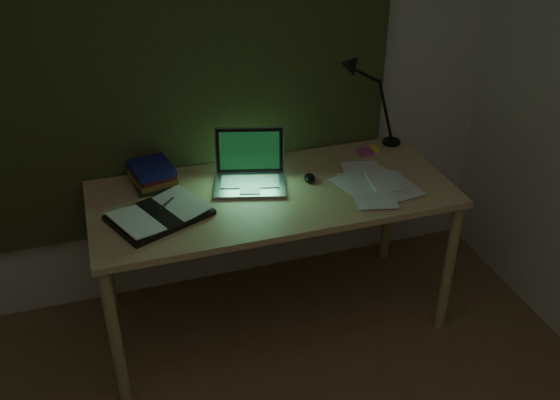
{
  "coord_description": "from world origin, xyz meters",
  "views": [
    {
      "loc": [
        -0.41,
        -0.97,
        2.32
      ],
      "look_at": [
        0.35,
        1.42,
        0.82
      ],
      "focal_mm": 40.0,
      "sensor_mm": 36.0,
      "label": 1
    }
  ],
  "objects_px": {
    "laptop": "(249,164)",
    "open_textbook": "(160,214)",
    "loose_papers": "(373,182)",
    "desk": "(273,258)",
    "desk_lamp": "(396,99)",
    "book_stack": "(151,175)"
  },
  "relations": [
    {
      "from": "desk",
      "to": "loose_papers",
      "type": "distance_m",
      "value": 0.65
    },
    {
      "from": "laptop",
      "to": "desk_lamp",
      "type": "height_order",
      "value": "desk_lamp"
    },
    {
      "from": "desk",
      "to": "laptop",
      "type": "xyz_separation_m",
      "value": [
        -0.09,
        0.07,
        0.53
      ]
    },
    {
      "from": "desk_lamp",
      "to": "loose_papers",
      "type": "bearing_deg",
      "value": -115.27
    },
    {
      "from": "laptop",
      "to": "book_stack",
      "type": "xyz_separation_m",
      "value": [
        -0.45,
        0.16,
        -0.07
      ]
    },
    {
      "from": "desk",
      "to": "book_stack",
      "type": "distance_m",
      "value": 0.75
    },
    {
      "from": "open_textbook",
      "to": "loose_papers",
      "type": "xyz_separation_m",
      "value": [
        1.06,
        -0.01,
        -0.01
      ]
    },
    {
      "from": "open_textbook",
      "to": "book_stack",
      "type": "bearing_deg",
      "value": 64.63
    },
    {
      "from": "laptop",
      "to": "open_textbook",
      "type": "relative_size",
      "value": 0.94
    },
    {
      "from": "laptop",
      "to": "loose_papers",
      "type": "xyz_separation_m",
      "value": [
        0.59,
        -0.15,
        -0.12
      ]
    },
    {
      "from": "laptop",
      "to": "loose_papers",
      "type": "distance_m",
      "value": 0.62
    },
    {
      "from": "laptop",
      "to": "book_stack",
      "type": "height_order",
      "value": "laptop"
    },
    {
      "from": "laptop",
      "to": "open_textbook",
      "type": "height_order",
      "value": "laptop"
    },
    {
      "from": "desk_lamp",
      "to": "desk",
      "type": "bearing_deg",
      "value": -147.0
    },
    {
      "from": "desk",
      "to": "desk_lamp",
      "type": "relative_size",
      "value": 3.28
    },
    {
      "from": "open_textbook",
      "to": "desk_lamp",
      "type": "relative_size",
      "value": 0.78
    },
    {
      "from": "open_textbook",
      "to": "laptop",
      "type": "bearing_deg",
      "value": -6.44
    },
    {
      "from": "desk",
      "to": "open_textbook",
      "type": "height_order",
      "value": "open_textbook"
    },
    {
      "from": "open_textbook",
      "to": "desk_lamp",
      "type": "xyz_separation_m",
      "value": [
        1.35,
        0.38,
        0.25
      ]
    },
    {
      "from": "book_stack",
      "to": "open_textbook",
      "type": "bearing_deg",
      "value": -91.71
    },
    {
      "from": "laptop",
      "to": "book_stack",
      "type": "relative_size",
      "value": 1.77
    },
    {
      "from": "laptop",
      "to": "loose_papers",
      "type": "bearing_deg",
      "value": 1.0
    }
  ]
}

